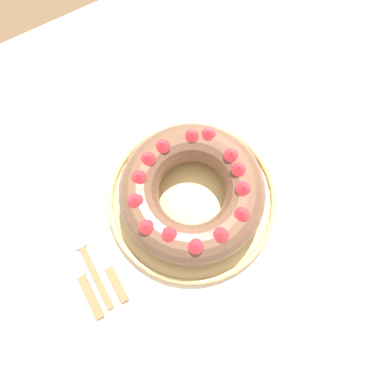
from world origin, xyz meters
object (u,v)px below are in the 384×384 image
(serving_dish, at_px, (192,199))
(bundt_cake, at_px, (192,192))
(serving_knife, at_px, (82,278))
(fork, at_px, (87,259))
(cake_knife, at_px, (110,269))

(serving_dish, xyz_separation_m, bundt_cake, (-0.00, 0.00, 0.05))
(serving_dish, bearing_deg, serving_knife, -172.99)
(serving_dish, distance_m, serving_knife, 0.28)
(bundt_cake, height_order, serving_knife, bundt_cake)
(fork, distance_m, serving_knife, 0.04)
(fork, bearing_deg, serving_dish, 3.25)
(serving_dish, relative_size, serving_knife, 1.76)
(serving_dish, distance_m, bundt_cake, 0.05)
(bundt_cake, xyz_separation_m, cake_knife, (-0.22, -0.05, -0.06))
(serving_dish, distance_m, fork, 0.25)
(bundt_cake, bearing_deg, serving_knife, -172.98)
(serving_knife, bearing_deg, bundt_cake, 10.11)
(bundt_cake, relative_size, cake_knife, 1.76)
(serving_knife, bearing_deg, serving_dish, 10.10)
(serving_dish, distance_m, cake_knife, 0.22)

